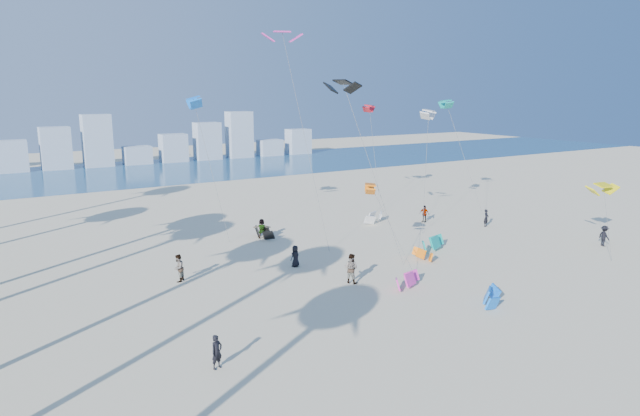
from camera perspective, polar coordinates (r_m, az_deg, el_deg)
ground at (r=24.84m, az=14.24°, el=-17.51°), size 220.00×220.00×0.00m
ocean at (r=89.08m, az=-21.01°, el=3.15°), size 220.00×220.00×0.00m
kitesurfer_near at (r=25.97m, az=-10.34°, el=-14.05°), size 0.66×0.54×1.55m
kitesurfer_mid at (r=36.17m, az=3.14°, el=-6.07°), size 1.10×1.17×1.92m
kitesurfers_far at (r=44.36m, az=4.86°, el=-2.93°), size 32.22×17.51×1.79m
grounded_kites at (r=42.75m, az=7.43°, el=-4.08°), size 13.00×23.07×1.00m
flying_kites at (r=47.83m, az=4.34°, el=10.48°), size 27.55×27.22×17.12m
distant_skyline at (r=98.34m, az=-22.93°, el=5.55°), size 85.00×3.00×8.40m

